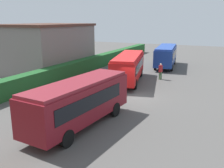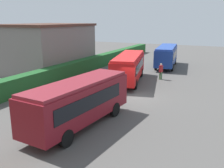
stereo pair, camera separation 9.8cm
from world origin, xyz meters
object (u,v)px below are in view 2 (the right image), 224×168
object	(u,v)px
person_center	(161,71)
person_right	(118,68)
bus_red	(129,66)
person_left	(42,104)
bus_maroon	(79,100)
traffic_cone	(137,59)
bus_blue	(166,55)

from	to	relation	value
person_center	person_right	bearing A→B (deg)	20.79
bus_red	person_left	xyz separation A→B (m)	(-12.39, 1.58, -0.76)
person_left	person_center	bearing A→B (deg)	92.10
bus_maroon	person_right	size ratio (longest dim) A/B	5.35
bus_red	traffic_cone	bearing A→B (deg)	3.36
person_center	person_left	bearing A→B (deg)	94.59
person_left	bus_red	bearing A→B (deg)	101.42
bus_maroon	traffic_cone	size ratio (longest dim) A/B	14.64
bus_red	person_center	xyz separation A→B (m)	(2.65, -2.90, -0.74)
person_right	traffic_cone	size ratio (longest dim) A/B	2.73
bus_red	bus_blue	xyz separation A→B (m)	(10.82, -1.49, -0.00)
bus_maroon	person_right	xyz separation A→B (m)	(15.21, 4.21, -0.88)
bus_maroon	traffic_cone	bearing A→B (deg)	17.55
person_center	traffic_cone	xyz separation A→B (m)	(12.06, 7.34, -0.69)
bus_maroon	person_left	bearing A→B (deg)	92.49
person_center	person_right	xyz separation A→B (m)	(0.04, 5.45, -0.14)
bus_maroon	bus_red	world-z (taller)	bus_maroon
person_center	bus_red	bearing A→B (deg)	63.58
bus_red	person_center	world-z (taller)	bus_red
bus_red	person_left	distance (m)	12.52
person_right	traffic_cone	bearing A→B (deg)	64.15
bus_maroon	bus_blue	bearing A→B (deg)	5.34
person_right	bus_blue	bearing A→B (deg)	28.83
person_left	person_center	distance (m)	15.69
bus_blue	person_right	xyz separation A→B (m)	(-8.14, 4.04, -0.88)
bus_maroon	person_right	bearing A→B (deg)	20.39
person_right	person_left	bearing A→B (deg)	-121.10
bus_maroon	person_left	world-z (taller)	bus_maroon
person_right	person_center	bearing A→B (deg)	-35.17
bus_red	person_left	world-z (taller)	bus_red
bus_blue	person_center	world-z (taller)	bus_blue
bus_red	bus_blue	size ratio (longest dim) A/B	1.04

